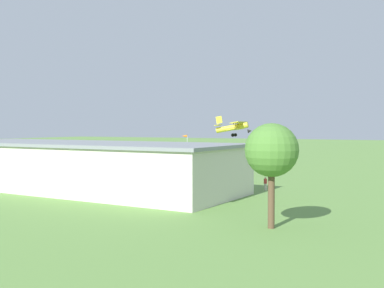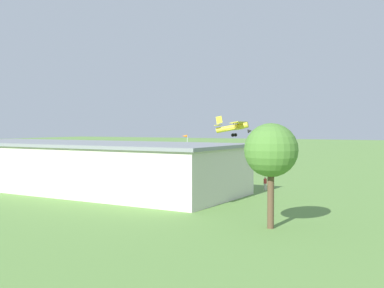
# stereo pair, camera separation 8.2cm
# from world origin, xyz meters

# --- Properties ---
(ground_plane) EXTENTS (400.00, 400.00, 0.00)m
(ground_plane) POSITION_xyz_m (0.00, 0.00, 0.00)
(ground_plane) COLOR #608C42
(hangar) EXTENTS (40.35, 16.14, 5.58)m
(hangar) POSITION_xyz_m (2.09, 34.85, 2.80)
(hangar) COLOR beige
(hangar) RESTS_ON ground_plane
(biplane) EXTENTS (6.98, 7.53, 3.84)m
(biplane) POSITION_xyz_m (-2.33, -2.73, 7.30)
(biplane) COLOR yellow
(car_silver) EXTENTS (2.29, 4.21, 1.74)m
(car_silver) POSITION_xyz_m (24.11, 21.81, 0.89)
(car_silver) COLOR #B7B7BC
(car_silver) RESTS_ON ground_plane
(person_by_parked_cars) EXTENTS (0.38, 0.38, 1.68)m
(person_by_parked_cars) POSITION_xyz_m (20.10, 23.92, 0.84)
(person_by_parked_cars) COLOR orange
(person_by_parked_cars) RESTS_ON ground_plane
(person_beside_truck) EXTENTS (0.46, 0.46, 1.55)m
(person_beside_truck) POSITION_xyz_m (20.58, 21.22, 0.76)
(person_beside_truck) COLOR #B23333
(person_beside_truck) RESTS_ON ground_plane
(person_at_fence_line) EXTENTS (0.44, 0.44, 1.55)m
(person_at_fence_line) POSITION_xyz_m (13.80, 17.22, 0.76)
(person_at_fence_line) COLOR #33723F
(person_at_fence_line) RESTS_ON ground_plane
(person_walking_on_apron) EXTENTS (0.50, 0.50, 1.71)m
(person_walking_on_apron) POSITION_xyz_m (16.74, 17.79, 0.86)
(person_walking_on_apron) COLOR #3F3F47
(person_walking_on_apron) RESTS_ON ground_plane
(person_watching_takeoff) EXTENTS (0.39, 0.39, 1.54)m
(person_watching_takeoff) POSITION_xyz_m (-17.85, 25.50, 0.76)
(person_watching_takeoff) COLOR beige
(person_watching_takeoff) RESTS_ON ground_plane
(tree_behind_hangar_left) EXTENTS (3.92, 3.92, 7.68)m
(tree_behind_hangar_left) POSITION_xyz_m (-24.98, 45.52, 5.66)
(tree_behind_hangar_left) COLOR brown
(tree_behind_hangar_left) RESTS_ON ground_plane
(windsock) EXTENTS (1.43, 0.68, 5.61)m
(windsock) POSITION_xyz_m (14.09, -14.46, 4.94)
(windsock) COLOR silver
(windsock) RESTS_ON ground_plane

